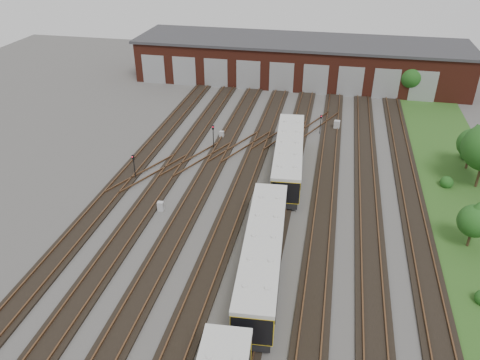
# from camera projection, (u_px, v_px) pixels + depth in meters

# --- Properties ---
(ground) EXTENTS (120.00, 120.00, 0.00)m
(ground) POSITION_uv_depth(u_px,v_px,m) (252.00, 221.00, 41.01)
(ground) COLOR #403E3C
(ground) RESTS_ON ground
(track_network) EXTENTS (30.40, 70.00, 0.33)m
(track_network) POSITION_uv_depth(u_px,v_px,m) (252.00, 216.00, 41.49)
(track_network) COLOR black
(track_network) RESTS_ON ground
(maintenance_shed) EXTENTS (51.00, 12.50, 6.35)m
(maintenance_shed) POSITION_uv_depth(u_px,v_px,m) (299.00, 60.00, 73.27)
(maintenance_shed) COLOR #521F14
(maintenance_shed) RESTS_ON ground
(grass_verge) EXTENTS (8.00, 55.00, 0.05)m
(grass_verge) POSITION_uv_depth(u_px,v_px,m) (460.00, 186.00, 46.09)
(grass_verge) COLOR #1E4C19
(grass_verge) RESTS_ON ground
(metro_train) EXTENTS (3.79, 47.12, 3.09)m
(metro_train) POSITION_uv_depth(u_px,v_px,m) (263.00, 253.00, 34.11)
(metro_train) COLOR black
(metro_train) RESTS_ON ground
(signal_mast_0) EXTENTS (0.27, 0.26, 2.73)m
(signal_mast_0) POSITION_uv_depth(u_px,v_px,m) (134.00, 164.00, 46.47)
(signal_mast_0) COLOR black
(signal_mast_0) RESTS_ON ground
(signal_mast_1) EXTENTS (0.25, 0.24, 2.89)m
(signal_mast_1) POSITION_uv_depth(u_px,v_px,m) (213.00, 134.00, 52.43)
(signal_mast_1) COLOR black
(signal_mast_1) RESTS_ON ground
(signal_mast_2) EXTENTS (0.26, 0.25, 2.99)m
(signal_mast_2) POSITION_uv_depth(u_px,v_px,m) (281.00, 123.00, 55.04)
(signal_mast_2) COLOR black
(signal_mast_2) RESTS_ON ground
(signal_mast_3) EXTENTS (0.23, 0.22, 2.40)m
(signal_mast_3) POSITION_uv_depth(u_px,v_px,m) (321.00, 122.00, 56.25)
(signal_mast_3) COLOR black
(signal_mast_3) RESTS_ON ground
(relay_cabinet_0) EXTENTS (0.57, 0.49, 0.88)m
(relay_cabinet_0) POSITION_uv_depth(u_px,v_px,m) (161.00, 206.00, 42.23)
(relay_cabinet_0) COLOR #AAABAF
(relay_cabinet_0) RESTS_ON ground
(relay_cabinet_1) EXTENTS (0.52, 0.44, 0.85)m
(relay_cabinet_1) POSITION_uv_depth(u_px,v_px,m) (222.00, 135.00, 55.74)
(relay_cabinet_1) COLOR #AAABAF
(relay_cabinet_1) RESTS_ON ground
(relay_cabinet_2) EXTENTS (0.72, 0.64, 1.04)m
(relay_cabinet_2) POSITION_uv_depth(u_px,v_px,m) (285.00, 152.00, 51.44)
(relay_cabinet_2) COLOR #AAABAF
(relay_cabinet_2) RESTS_ON ground
(relay_cabinet_3) EXTENTS (0.68, 0.62, 0.95)m
(relay_cabinet_3) POSITION_uv_depth(u_px,v_px,m) (280.00, 148.00, 52.40)
(relay_cabinet_3) COLOR #AAABAF
(relay_cabinet_3) RESTS_ON ground
(relay_cabinet_4) EXTENTS (0.76, 0.66, 1.15)m
(relay_cabinet_4) POSITION_uv_depth(u_px,v_px,m) (337.00, 125.00, 57.85)
(relay_cabinet_4) COLOR #AAABAF
(relay_cabinet_4) RESTS_ON ground
(tree_0) EXTENTS (3.40, 3.40, 5.63)m
(tree_0) POSITION_uv_depth(u_px,v_px,m) (411.00, 74.00, 65.96)
(tree_0) COLOR #382A19
(tree_0) RESTS_ON ground
(tree_1) EXTENTS (3.09, 3.09, 5.13)m
(tree_1) POSITION_uv_depth(u_px,v_px,m) (473.00, 140.00, 47.65)
(tree_1) COLOR #382A19
(tree_1) RESTS_ON ground
(tree_3) EXTENTS (2.64, 2.64, 4.37)m
(tree_3) POSITION_uv_depth(u_px,v_px,m) (476.00, 218.00, 36.51)
(tree_3) COLOR #382A19
(tree_3) RESTS_ON ground
(bush_1) EXTENTS (1.28, 1.28, 1.28)m
(bush_1) POSITION_uv_depth(u_px,v_px,m) (447.00, 181.00, 45.80)
(bush_1) COLOR #1C4714
(bush_1) RESTS_ON ground
(bush_2) EXTENTS (1.61, 1.61, 1.61)m
(bush_2) POSITION_uv_depth(u_px,v_px,m) (468.00, 152.00, 50.79)
(bush_2) COLOR #1C4714
(bush_2) RESTS_ON ground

